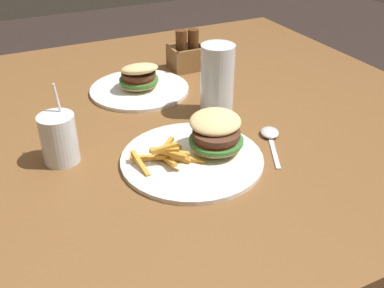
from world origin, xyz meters
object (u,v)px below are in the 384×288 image
(condiment_caddy, at_px, (187,55))
(meal_plate_far, at_px, (139,83))
(meal_plate_near, at_px, (202,147))
(beer_glass, at_px, (217,82))
(spoon, at_px, (270,134))
(juice_glass, at_px, (59,140))

(condiment_caddy, bearing_deg, meal_plate_far, -153.68)
(meal_plate_near, relative_size, condiment_caddy, 2.47)
(beer_glass, relative_size, spoon, 1.10)
(beer_glass, height_order, juice_glass, beer_glass)
(meal_plate_far, bearing_deg, condiment_caddy, 26.32)
(meal_plate_near, xyz_separation_m, meal_plate_far, (-0.00, 0.38, -0.00))
(spoon, relative_size, condiment_caddy, 1.32)
(condiment_caddy, bearing_deg, juice_glass, -142.58)
(meal_plate_far, bearing_deg, meal_plate_near, -89.70)
(juice_glass, relative_size, spoon, 1.04)
(meal_plate_near, relative_size, meal_plate_far, 1.10)
(juice_glass, xyz_separation_m, meal_plate_far, (0.27, 0.26, -0.03))
(juice_glass, xyz_separation_m, condiment_caddy, (0.46, 0.35, -0.01))
(juice_glass, relative_size, meal_plate_far, 0.61)
(juice_glass, bearing_deg, meal_plate_far, 43.78)
(meal_plate_near, distance_m, juice_glass, 0.30)
(juice_glass, bearing_deg, condiment_caddy, 37.42)
(beer_glass, distance_m, condiment_caddy, 0.31)
(meal_plate_near, height_order, spoon, meal_plate_near)
(juice_glass, height_order, condiment_caddy, juice_glass)
(spoon, distance_m, meal_plate_far, 0.41)
(meal_plate_far, xyz_separation_m, condiment_caddy, (0.19, 0.10, 0.02))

